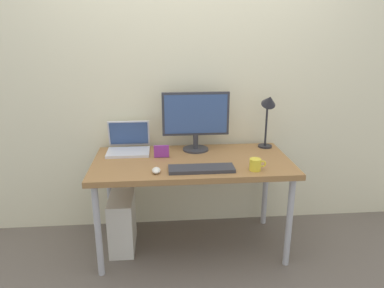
% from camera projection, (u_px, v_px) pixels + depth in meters
% --- Properties ---
extents(ground_plane, '(6.00, 6.00, 0.00)m').
position_uv_depth(ground_plane, '(192.00, 245.00, 2.79)').
color(ground_plane, '#665B51').
extents(back_wall, '(4.40, 0.04, 2.60)m').
position_uv_depth(back_wall, '(187.00, 72.00, 2.79)').
color(back_wall, beige).
rests_on(back_wall, ground_plane).
extents(desk, '(1.42, 0.70, 0.71)m').
position_uv_depth(desk, '(192.00, 168.00, 2.59)').
color(desk, olive).
rests_on(desk, ground_plane).
extents(monitor, '(0.51, 0.20, 0.46)m').
position_uv_depth(monitor, '(196.00, 118.00, 2.71)').
color(monitor, '#333338').
rests_on(monitor, desk).
extents(laptop, '(0.32, 0.27, 0.23)m').
position_uv_depth(laptop, '(129.00, 144.00, 2.74)').
color(laptop, silver).
rests_on(laptop, desk).
extents(desk_lamp, '(0.11, 0.16, 0.45)m').
position_uv_depth(desk_lamp, '(268.00, 109.00, 2.74)').
color(desk_lamp, '#232328').
rests_on(desk_lamp, desk).
extents(keyboard, '(0.44, 0.14, 0.02)m').
position_uv_depth(keyboard, '(201.00, 169.00, 2.37)').
color(keyboard, '#333338').
rests_on(keyboard, desk).
extents(mouse, '(0.06, 0.09, 0.03)m').
position_uv_depth(mouse, '(156.00, 170.00, 2.33)').
color(mouse, silver).
rests_on(mouse, desk).
extents(coffee_mug, '(0.11, 0.08, 0.08)m').
position_uv_depth(coffee_mug, '(256.00, 165.00, 2.37)').
color(coffee_mug, yellow).
rests_on(coffee_mug, desk).
extents(photo_frame, '(0.11, 0.02, 0.09)m').
position_uv_depth(photo_frame, '(162.00, 151.00, 2.60)').
color(photo_frame, purple).
rests_on(photo_frame, desk).
extents(computer_tower, '(0.18, 0.36, 0.42)m').
position_uv_depth(computer_tower, '(122.00, 222.00, 2.71)').
color(computer_tower, silver).
rests_on(computer_tower, ground_plane).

